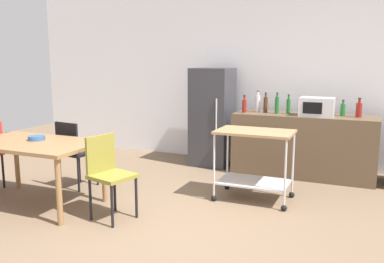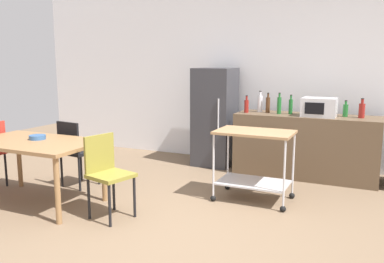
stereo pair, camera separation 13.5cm
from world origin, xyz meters
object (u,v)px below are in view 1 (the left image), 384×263
at_px(dining_table, 33,148).
at_px(chair_olive, 108,171).
at_px(refrigerator, 212,117).
at_px(fruit_bowl, 36,138).
at_px(bottle_soda, 343,110).
at_px(bottle_wine, 277,105).
at_px(bottle_olive_oil, 266,104).
at_px(bottle_soy_sauce, 244,106).
at_px(chair_black, 74,150).
at_px(bottle_vinegar, 288,106).
at_px(microwave, 317,107).
at_px(kitchen_cart, 254,153).
at_px(bottle_hot_sauce, 258,103).
at_px(bottle_sparkling_water, 359,110).

xyz_separation_m(dining_table, chair_olive, (1.03, -0.01, -0.15)).
bearing_deg(refrigerator, fruit_bowl, -116.97).
bearing_deg(bottle_soda, bottle_wine, -175.03).
relative_size(refrigerator, bottle_olive_oil, 5.23).
relative_size(chair_olive, bottle_soy_sauce, 3.45).
distance_m(dining_table, chair_olive, 1.04).
xyz_separation_m(chair_black, refrigerator, (1.22, 1.89, 0.26)).
bearing_deg(dining_table, chair_olive, -0.39).
xyz_separation_m(bottle_olive_oil, bottle_vinegar, (0.34, -0.03, -0.01)).
bearing_deg(dining_table, bottle_olive_oil, 50.02).
distance_m(bottle_soy_sauce, microwave, 1.04).
distance_m(bottle_soy_sauce, bottle_wine, 0.48).
xyz_separation_m(chair_olive, bottle_soda, (2.16, 2.53, 0.48)).
xyz_separation_m(bottle_soy_sauce, bottle_soda, (1.38, 0.14, -0.01)).
height_order(bottle_olive_oil, bottle_wine, bottle_wine).
distance_m(bottle_wine, bottle_soda, 0.91).
xyz_separation_m(dining_table, kitchen_cart, (2.30, 1.17, -0.10)).
xyz_separation_m(bottle_hot_sauce, microwave, (0.88, -0.15, -0.00)).
bearing_deg(bottle_soy_sauce, bottle_hot_sauce, 45.27).
bearing_deg(refrigerator, kitchen_cart, -52.93).
distance_m(chair_black, refrigerator, 2.27).
bearing_deg(bottle_hot_sauce, microwave, -9.93).
bearing_deg(bottle_wine, bottle_olive_oil, 160.29).
xyz_separation_m(chair_black, bottle_soda, (3.18, 1.84, 0.48)).
distance_m(refrigerator, bottle_olive_oil, 0.91).
height_order(chair_olive, bottle_vinegar, bottle_vinegar).
relative_size(refrigerator, bottle_vinegar, 5.49).
xyz_separation_m(bottle_hot_sauce, bottle_soda, (1.22, -0.02, -0.04)).
bearing_deg(refrigerator, chair_olive, -94.56).
height_order(bottle_vinegar, bottle_sparkling_water, bottle_vinegar).
relative_size(refrigerator, microwave, 3.37).
relative_size(bottle_soy_sauce, bottle_wine, 0.84).
relative_size(dining_table, microwave, 3.26).
relative_size(chair_olive, bottle_wine, 2.89).
relative_size(dining_table, bottle_vinegar, 5.31).
xyz_separation_m(chair_olive, fruit_bowl, (-1.06, 0.10, 0.26)).
relative_size(chair_black, bottle_hot_sauce, 2.82).
height_order(kitchen_cart, bottle_sparkling_water, bottle_sparkling_water).
distance_m(chair_black, fruit_bowl, 0.65).
relative_size(bottle_olive_oil, microwave, 0.64).
distance_m(bottle_soy_sauce, bottle_vinegar, 0.64).
xyz_separation_m(dining_table, bottle_olive_oil, (2.11, 2.52, 0.35)).
bearing_deg(bottle_wine, chair_olive, -117.18).
bearing_deg(dining_table, bottle_wine, 46.89).
xyz_separation_m(chair_black, fruit_bowl, (-0.04, -0.60, 0.26)).
xyz_separation_m(bottle_vinegar, microwave, (0.41, -0.09, 0.01)).
height_order(kitchen_cart, fruit_bowl, kitchen_cart).
bearing_deg(bottle_soda, fruit_bowl, -142.92).
height_order(chair_black, refrigerator, refrigerator).
xyz_separation_m(chair_olive, kitchen_cart, (1.27, 1.18, 0.05)).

